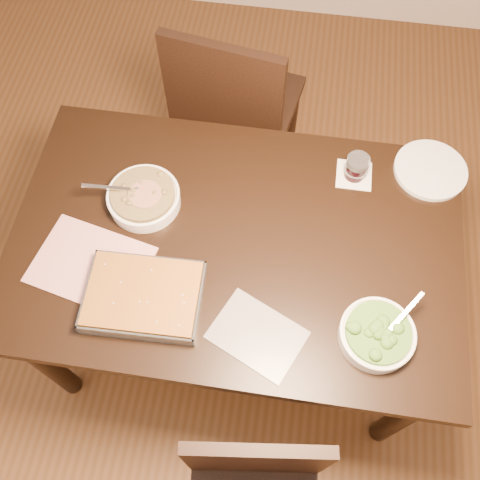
% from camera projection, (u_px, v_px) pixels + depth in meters
% --- Properties ---
extents(ground, '(4.00, 4.00, 0.00)m').
position_uv_depth(ground, '(237.00, 321.00, 2.32)').
color(ground, '#4C2E15').
rests_on(ground, ground).
extents(table, '(1.40, 0.90, 0.75)m').
position_uv_depth(table, '(235.00, 254.00, 1.74)').
color(table, black).
rests_on(table, ground).
extents(magazine_a, '(0.38, 0.31, 0.01)m').
position_uv_depth(magazine_a, '(91.00, 265.00, 1.61)').
color(magazine_a, '#BA3544').
rests_on(magazine_a, table).
extents(magazine_b, '(0.30, 0.27, 0.00)m').
position_uv_depth(magazine_b, '(257.00, 335.00, 1.51)').
color(magazine_b, '#25262D').
rests_on(magazine_b, table).
extents(coaster, '(0.12, 0.12, 0.00)m').
position_uv_depth(coaster, '(354.00, 175.00, 1.77)').
color(coaster, white).
rests_on(coaster, table).
extents(stew_bowl, '(0.26, 0.23, 0.09)m').
position_uv_depth(stew_bowl, '(144.00, 197.00, 1.69)').
color(stew_bowl, white).
rests_on(stew_bowl, table).
extents(broccoli_bowl, '(0.21, 0.22, 0.08)m').
position_uv_depth(broccoli_bowl, '(377.00, 334.00, 1.48)').
color(broccoli_bowl, white).
rests_on(broccoli_bowl, table).
extents(baking_dish, '(0.34, 0.25, 0.06)m').
position_uv_depth(baking_dish, '(144.00, 297.00, 1.54)').
color(baking_dish, silver).
rests_on(baking_dish, table).
extents(wine_tumbler, '(0.07, 0.07, 0.08)m').
position_uv_depth(wine_tumbler, '(357.00, 167.00, 1.72)').
color(wine_tumbler, black).
rests_on(wine_tumbler, coaster).
extents(dinner_plate, '(0.24, 0.24, 0.02)m').
position_uv_depth(dinner_plate, '(430.00, 170.00, 1.77)').
color(dinner_plate, silver).
rests_on(dinner_plate, table).
extents(chair_far, '(0.52, 0.52, 0.97)m').
position_uv_depth(chair_far, '(234.00, 108.00, 2.17)').
color(chair_far, black).
rests_on(chair_far, ground).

